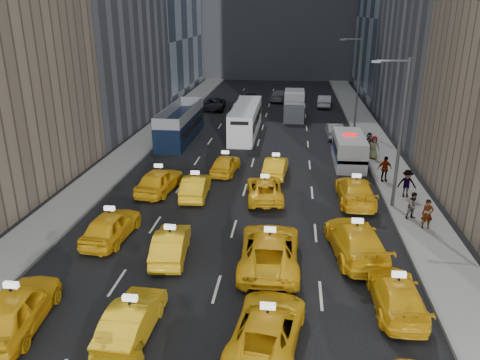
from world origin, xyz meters
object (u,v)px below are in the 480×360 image
object	(u,v)px
nypd_van	(349,150)
double_decker	(181,123)
pedestrian_0	(427,214)
box_truck	(294,105)
city_bus	(246,120)

from	to	relation	value
nypd_van	double_decker	size ratio (longest dim) A/B	0.56
double_decker	pedestrian_0	xyz separation A→B (m)	(17.84, -17.53, -0.51)
double_decker	box_truck	xyz separation A→B (m)	(10.48, 10.38, -0.08)
double_decker	nypd_van	bearing A→B (deg)	-14.49
double_decker	box_truck	distance (m)	14.75
nypd_van	box_truck	size ratio (longest dim) A/B	0.92
box_truck	double_decker	bearing A→B (deg)	-129.06
nypd_van	box_truck	world-z (taller)	box_truck
nypd_van	pedestrian_0	bearing A→B (deg)	-82.78
box_truck	pedestrian_0	bearing A→B (deg)	-69.01
double_decker	pedestrian_0	distance (m)	25.02
city_bus	box_truck	world-z (taller)	box_truck
pedestrian_0	box_truck	bearing A→B (deg)	108.04
double_decker	city_bus	xyz separation A→B (m)	(5.84, 2.61, -0.11)
city_bus	pedestrian_0	xyz separation A→B (m)	(12.00, -20.14, -0.40)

